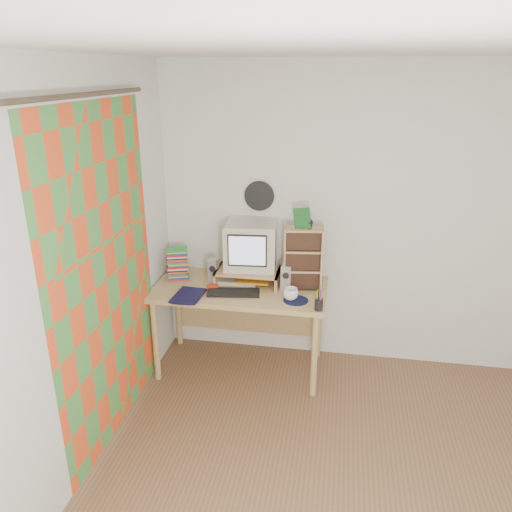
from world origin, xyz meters
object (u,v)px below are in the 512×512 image
at_px(dvd_stack, 178,265).
at_px(cd_rack, 303,258).
at_px(keyboard, 233,293).
at_px(diary, 175,293).
at_px(mug, 291,294).
at_px(desk, 241,299).
at_px(crt_monitor, 251,246).

height_order(dvd_stack, cd_rack, cd_rack).
bearing_deg(keyboard, diary, -173.89).
distance_m(dvd_stack, diary, 0.37).
distance_m(cd_rack, mug, 0.32).
xyz_separation_m(desk, crt_monitor, (0.06, 0.09, 0.45)).
xyz_separation_m(keyboard, dvd_stack, (-0.53, 0.23, 0.11)).
relative_size(cd_rack, mug, 4.36).
height_order(keyboard, diary, diary).
height_order(cd_rack, diary, cd_rack).
relative_size(desk, crt_monitor, 3.49).
relative_size(keyboard, mug, 3.51).
height_order(keyboard, cd_rack, cd_rack).
bearing_deg(dvd_stack, desk, -21.92).
height_order(mug, diary, mug).
bearing_deg(mug, cd_rack, 74.76).
distance_m(mug, diary, 0.90).
bearing_deg(mug, crt_monitor, 140.27).
height_order(desk, keyboard, keyboard).
bearing_deg(crt_monitor, cd_rack, -13.98).
distance_m(keyboard, mug, 0.45).
distance_m(crt_monitor, mug, 0.55).
xyz_separation_m(dvd_stack, diary, (0.09, -0.34, -0.09)).
xyz_separation_m(crt_monitor, mug, (0.37, -0.31, -0.26)).
distance_m(desk, keyboard, 0.25).
bearing_deg(mug, diary, -174.09).
height_order(dvd_stack, diary, dvd_stack).
bearing_deg(crt_monitor, diary, -147.78).
bearing_deg(keyboard, mug, -10.09).
bearing_deg(dvd_stack, mug, -32.89).
height_order(desk, diary, diary).
bearing_deg(crt_monitor, desk, -131.34).
xyz_separation_m(keyboard, diary, (-0.44, -0.11, 0.01)).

